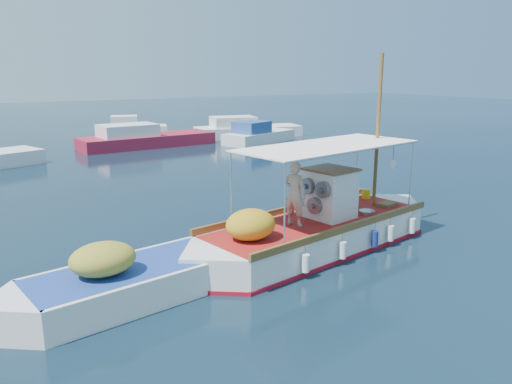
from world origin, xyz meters
TOP-DOWN VIEW (x-y plane):
  - ground at (0.00, 0.00)m, footprint 160.00×160.00m
  - fishing_caique at (0.27, -0.77)m, footprint 9.30×3.64m
  - dinghy at (-5.16, -1.19)m, footprint 6.83×2.68m
  - bg_boat_n at (2.62, 21.38)m, footprint 9.31×3.44m
  - bg_boat_ne at (10.29, 18.97)m, footprint 6.18×4.03m
  - bg_boat_e at (11.33, 22.59)m, footprint 8.65×4.23m
  - bg_boat_far_n at (3.85, 27.72)m, footprint 5.43×3.45m

SIDE VIEW (x-z plane):
  - ground at x=0.00m, z-range 0.00..0.00m
  - dinghy at x=-5.16m, z-range -0.49..1.19m
  - bg_boat_n at x=2.62m, z-range -0.41..1.39m
  - bg_boat_ne at x=10.29m, z-range -0.41..1.39m
  - bg_boat_e at x=11.33m, z-range -0.41..1.39m
  - bg_boat_far_n at x=3.85m, z-range -0.41..1.39m
  - fishing_caique at x=0.27m, z-range -2.36..3.39m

